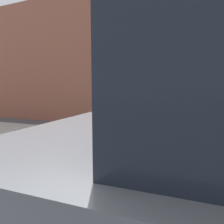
{
  "coord_description": "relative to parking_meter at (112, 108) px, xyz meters",
  "views": [
    {
      "loc": [
        1.23,
        -1.69,
        1.39
      ],
      "look_at": [
        0.24,
        1.09,
        1.05
      ],
      "focal_mm": 28.0,
      "sensor_mm": 36.0,
      "label": 1
    }
  ],
  "objects": [
    {
      "name": "ground_plane",
      "position": [
        -0.24,
        -1.09,
        -1.12
      ],
      "size": [
        60.0,
        60.0,
        0.0
      ],
      "primitive_type": "plane",
      "color": "#47474C"
    },
    {
      "name": "sidewalk",
      "position": [
        -0.24,
        1.11,
        -1.06
      ],
      "size": [
        24.0,
        2.8,
        0.12
      ],
      "color": "#9E9B96",
      "rests_on": "ground_plane"
    },
    {
      "name": "building_facade",
      "position": [
        -0.24,
        4.19,
        1.7
      ],
      "size": [
        24.0,
        0.3,
        5.64
      ],
      "color": "#935642",
      "rests_on": "ground_plane"
    },
    {
      "name": "parking_meter",
      "position": [
        0.0,
        0.0,
        0.0
      ],
      "size": [
        0.2,
        0.12,
        1.4
      ],
      "color": "gray",
      "rests_on": "sidewalk"
    }
  ]
}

